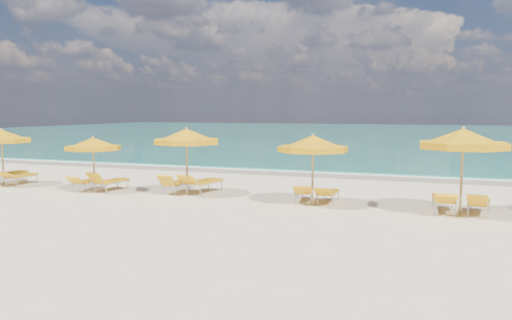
% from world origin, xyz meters
% --- Properties ---
extents(ground_plane, '(120.00, 120.00, 0.00)m').
position_xyz_m(ground_plane, '(0.00, 0.00, 0.00)').
color(ground_plane, beige).
extents(ocean, '(120.00, 80.00, 0.30)m').
position_xyz_m(ocean, '(0.00, 48.00, 0.00)').
color(ocean, '#136F59').
rests_on(ocean, ground).
extents(wet_sand_band, '(120.00, 2.60, 0.01)m').
position_xyz_m(wet_sand_band, '(0.00, 7.40, 0.00)').
color(wet_sand_band, tan).
rests_on(wet_sand_band, ground).
extents(foam_line, '(120.00, 1.20, 0.03)m').
position_xyz_m(foam_line, '(0.00, 8.20, 0.00)').
color(foam_line, white).
rests_on(foam_line, ground).
extents(whitecap_near, '(14.00, 0.36, 0.05)m').
position_xyz_m(whitecap_near, '(-6.00, 17.00, 0.00)').
color(whitecap_near, white).
rests_on(whitecap_near, ground).
extents(whitecap_far, '(18.00, 0.30, 0.05)m').
position_xyz_m(whitecap_far, '(8.00, 24.00, 0.00)').
color(whitecap_far, white).
rests_on(whitecap_far, ground).
extents(umbrella_1, '(3.04, 3.04, 2.32)m').
position_xyz_m(umbrella_1, '(-10.21, -0.40, 1.98)').
color(umbrella_1, tan).
rests_on(umbrella_1, ground).
extents(umbrella_2, '(2.14, 2.14, 2.08)m').
position_xyz_m(umbrella_2, '(-5.76, -0.43, 1.77)').
color(umbrella_2, tan).
rests_on(umbrella_2, ground).
extents(umbrella_3, '(2.54, 2.54, 2.44)m').
position_xyz_m(umbrella_3, '(-2.18, 0.17, 2.08)').
color(umbrella_3, tan).
rests_on(umbrella_3, ground).
extents(umbrella_4, '(2.96, 2.96, 2.30)m').
position_xyz_m(umbrella_4, '(2.58, -0.33, 1.96)').
color(umbrella_4, tan).
rests_on(umbrella_4, ground).
extents(umbrella_5, '(3.29, 3.29, 2.59)m').
position_xyz_m(umbrella_5, '(6.99, -0.34, 2.20)').
color(umbrella_5, tan).
rests_on(umbrella_5, ground).
extents(lounger_1_left, '(0.89, 1.99, 0.90)m').
position_xyz_m(lounger_1_left, '(-10.63, 0.20, 0.24)').
color(lounger_1_left, '#A5A8AD').
rests_on(lounger_1_left, ground).
extents(lounger_1_right, '(0.64, 1.82, 0.68)m').
position_xyz_m(lounger_1_right, '(-9.74, 0.01, 0.21)').
color(lounger_1_right, '#A5A8AD').
rests_on(lounger_1_right, ground).
extents(lounger_2_left, '(0.68, 1.71, 0.67)m').
position_xyz_m(lounger_2_left, '(-6.23, -0.26, 0.20)').
color(lounger_2_left, '#A5A8AD').
rests_on(lounger_2_left, ground).
extents(lounger_2_right, '(0.80, 1.81, 0.83)m').
position_xyz_m(lounger_2_right, '(-5.27, -0.09, 0.22)').
color(lounger_2_right, '#A5A8AD').
rests_on(lounger_2_right, ground).
extents(lounger_3_left, '(0.60, 1.68, 0.81)m').
position_xyz_m(lounger_3_left, '(-2.72, 0.35, 0.21)').
color(lounger_3_left, '#A5A8AD').
rests_on(lounger_3_left, ground).
extents(lounger_3_right, '(1.03, 2.14, 0.82)m').
position_xyz_m(lounger_3_right, '(-1.75, 0.66, 0.25)').
color(lounger_3_right, '#A5A8AD').
rests_on(lounger_3_right, ground).
extents(lounger_4_left, '(0.91, 1.87, 0.70)m').
position_xyz_m(lounger_4_left, '(2.15, 0.26, 0.21)').
color(lounger_4_left, '#A5A8AD').
rests_on(lounger_4_left, ground).
extents(lounger_4_right, '(0.56, 1.67, 0.65)m').
position_xyz_m(lounger_4_right, '(2.96, 0.26, 0.20)').
color(lounger_4_right, '#A5A8AD').
rests_on(lounger_4_right, ground).
extents(lounger_5_left, '(0.71, 1.98, 0.75)m').
position_xyz_m(lounger_5_left, '(6.54, -0.03, 0.23)').
color(lounger_5_left, '#A5A8AD').
rests_on(lounger_5_left, ground).
extents(lounger_5_right, '(0.79, 1.75, 0.74)m').
position_xyz_m(lounger_5_right, '(7.51, -0.02, 0.21)').
color(lounger_5_right, '#A5A8AD').
rests_on(lounger_5_right, ground).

